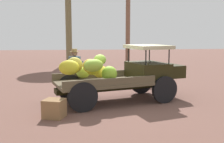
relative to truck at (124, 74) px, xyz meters
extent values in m
plane|color=brown|center=(-0.25, 0.00, -0.93)|extent=(60.00, 60.00, 0.00)
cube|color=black|center=(-0.32, -0.09, -0.43)|extent=(3.96, 1.55, 0.16)
cylinder|color=black|center=(0.85, 1.09, -0.48)|extent=(0.90, 0.39, 0.90)
cylinder|color=black|center=(1.30, -0.45, -0.48)|extent=(0.90, 0.39, 0.90)
cylinder|color=black|center=(-1.84, 0.30, -0.48)|extent=(0.90, 0.39, 0.90)
cylinder|color=black|center=(-1.39, -1.23, -0.48)|extent=(0.90, 0.39, 0.90)
cube|color=brown|center=(-0.75, -0.21, -0.25)|extent=(3.36, 2.49, 0.10)
cube|color=brown|center=(-0.97, 0.56, -0.09)|extent=(2.90, 0.92, 0.22)
cube|color=brown|center=(-0.52, -0.98, -0.09)|extent=(2.90, 0.92, 0.22)
cube|color=black|center=(0.88, 0.27, 0.07)|extent=(1.48, 1.77, 0.55)
cube|color=black|center=(1.75, 0.52, 0.02)|extent=(0.97, 1.22, 0.44)
cylinder|color=black|center=(1.12, 1.01, 0.62)|extent=(0.04, 0.04, 0.55)
cylinder|color=black|center=(1.49, -0.23, 0.62)|extent=(0.04, 0.04, 0.55)
cylinder|color=black|center=(0.28, 0.76, 0.62)|extent=(0.04, 0.04, 0.55)
cylinder|color=black|center=(0.64, -0.48, 0.62)|extent=(0.04, 0.04, 0.55)
cube|color=#B7B18D|center=(0.88, 0.27, 0.90)|extent=(1.60, 1.80, 0.12)
ellipsoid|color=gold|center=(-0.78, 0.05, 0.08)|extent=(0.71, 0.69, 0.53)
ellipsoid|color=yellow|center=(-1.02, -0.45, 0.26)|extent=(0.79, 0.82, 0.55)
ellipsoid|color=gold|center=(-1.80, -0.52, 0.30)|extent=(0.68, 0.56, 0.58)
ellipsoid|color=gold|center=(-1.65, -0.19, 0.34)|extent=(0.66, 0.54, 0.52)
ellipsoid|color=#93BE38|center=(-1.06, -0.94, 0.41)|extent=(0.81, 0.78, 0.46)
ellipsoid|color=#8FBF3E|center=(-0.78, 0.40, 0.45)|extent=(0.63, 0.61, 0.42)
ellipsoid|color=#80B22B|center=(-0.55, -0.68, 0.11)|extent=(0.66, 0.71, 0.58)
ellipsoid|color=#AED340|center=(-1.37, 0.17, 0.04)|extent=(0.55, 0.46, 0.40)
ellipsoid|color=gold|center=(-1.15, -0.40, 0.33)|extent=(0.47, 0.56, 0.58)
cylinder|color=#515068|center=(-1.56, 1.28, -0.51)|extent=(0.15, 0.15, 0.85)
cylinder|color=#515068|center=(-1.80, 1.19, -0.51)|extent=(0.15, 0.15, 0.85)
cube|color=#485F6E|center=(-1.68, 1.23, 0.21)|extent=(0.46, 0.36, 0.59)
cylinder|color=#485F6E|center=(-1.55, 1.17, 0.30)|extent=(0.39, 0.30, 0.10)
cylinder|color=#485F6E|center=(-1.74, 1.10, 0.30)|extent=(0.22, 0.41, 0.10)
sphere|color=#855E4B|center=(-1.68, 1.23, 0.62)|extent=(0.22, 0.22, 0.22)
cylinder|color=olive|center=(-1.68, 1.23, 0.68)|extent=(0.34, 0.34, 0.02)
cylinder|color=olive|center=(-1.68, 1.23, 0.74)|extent=(0.20, 0.20, 0.10)
cube|color=olive|center=(-2.17, -1.68, -0.68)|extent=(0.67, 0.65, 0.51)
cylinder|color=brown|center=(2.17, 12.42, 3.55)|extent=(0.35, 0.35, 8.97)
cylinder|color=olive|center=(-2.45, 12.80, 2.59)|extent=(0.48, 0.48, 7.05)
camera|label=1|loc=(-1.36, -9.06, 1.35)|focal=43.87mm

